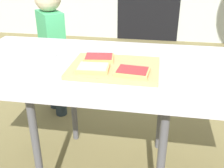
# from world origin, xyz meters

# --- Properties ---
(dining_table) EXTENTS (1.55, 0.79, 0.71)m
(dining_table) POSITION_xyz_m (0.00, 0.00, 0.66)
(dining_table) COLOR #B5B3BB
(dining_table) RESTS_ON ground
(cutting_board) EXTENTS (0.42, 0.31, 0.02)m
(cutting_board) POSITION_xyz_m (0.04, -0.06, 0.72)
(cutting_board) COLOR tan
(cutting_board) RESTS_ON dining_table
(pizza_slice_near_right) EXTENTS (0.16, 0.12, 0.02)m
(pizza_slice_near_right) POSITION_xyz_m (0.14, -0.14, 0.75)
(pizza_slice_near_right) COLOR tan
(pizza_slice_near_right) RESTS_ON cutting_board
(pizza_slice_far_left) EXTENTS (0.16, 0.13, 0.02)m
(pizza_slice_far_left) POSITION_xyz_m (-0.05, 0.01, 0.75)
(pizza_slice_far_left) COLOR tan
(pizza_slice_far_left) RESTS_ON cutting_board
(pizza_slice_near_left) EXTENTS (0.15, 0.12, 0.02)m
(pizza_slice_near_left) POSITION_xyz_m (-0.04, -0.13, 0.75)
(pizza_slice_near_left) COLOR tan
(pizza_slice_near_left) RESTS_ON cutting_board
(plate_white_left) EXTENTS (0.21, 0.21, 0.01)m
(plate_white_left) POSITION_xyz_m (-0.40, 0.05, 0.72)
(plate_white_left) COLOR white
(plate_white_left) RESTS_ON dining_table
(child_left) EXTENTS (0.26, 0.27, 1.02)m
(child_left) POSITION_xyz_m (-0.55, 0.64, 0.60)
(child_left) COLOR #232D33
(child_left) RESTS_ON ground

